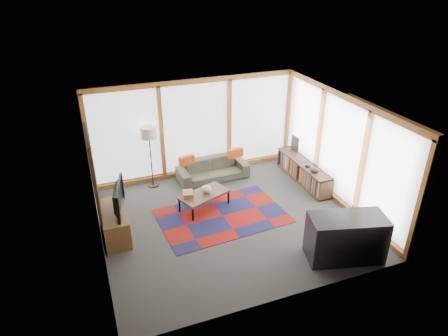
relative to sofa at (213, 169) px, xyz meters
name	(u,v)px	position (x,y,z in m)	size (l,w,h in m)	color
ground	(230,219)	(-0.27, -1.95, -0.27)	(5.50, 5.50, 0.00)	#32312F
room_envelope	(242,144)	(0.23, -1.39, 1.27)	(5.52, 5.02, 2.62)	#4A3B36
rug	(222,216)	(-0.39, -1.76, -0.26)	(2.79, 1.79, 0.01)	maroon
sofa	(213,169)	(0.00, 0.00, 0.00)	(1.85, 0.72, 0.54)	#34382A
pillow_left	(187,160)	(-0.69, 0.01, 0.38)	(0.41, 0.12, 0.23)	#B23711
pillow_right	(236,153)	(0.63, -0.03, 0.39)	(0.42, 0.13, 0.23)	#B23711
floor_lamp	(151,157)	(-1.56, 0.18, 0.54)	(0.41, 0.41, 1.61)	#322118
coffee_table	(204,201)	(-0.66, -1.28, -0.08)	(1.14, 0.57, 0.38)	#331A12
book_stack	(188,194)	(-1.03, -1.24, 0.16)	(0.23, 0.28, 0.09)	brown
vase	(207,189)	(-0.58, -1.26, 0.20)	(0.22, 0.22, 0.19)	beige
bookshelf	(303,172)	(2.16, -0.95, 0.00)	(0.39, 2.13, 0.53)	#331A12
bowl_a	(315,170)	(2.13, -1.49, 0.32)	(0.22, 0.22, 0.11)	black
bowl_b	(308,165)	(2.11, -1.19, 0.30)	(0.15, 0.15, 0.08)	black
shelf_picture	(295,143)	(2.30, -0.20, 0.47)	(0.04, 0.31, 0.41)	black
tv_console	(115,224)	(-2.72, -1.65, 0.03)	(0.50, 1.20, 0.60)	brown
television	(115,198)	(-2.65, -1.64, 0.63)	(1.04, 0.14, 0.60)	black
bar_counter	(346,238)	(1.32, -3.90, 0.18)	(1.43, 0.67, 0.90)	black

